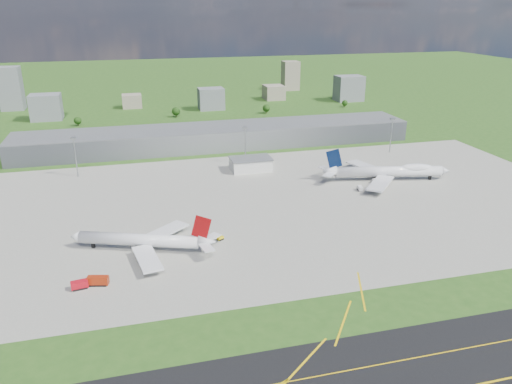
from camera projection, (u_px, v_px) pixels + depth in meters
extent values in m
plane|color=#2A541A|center=(222.00, 151.00, 373.59)|extent=(1400.00, 1400.00, 0.00)
cube|color=gray|center=(277.00, 203.00, 276.34)|extent=(360.00, 190.00, 0.08)
cube|color=slate|center=(218.00, 137.00, 384.53)|extent=(300.00, 42.00, 15.00)
cube|color=silver|center=(251.00, 165.00, 329.27)|extent=(26.00, 16.00, 8.00)
cylinder|color=gray|center=(76.00, 158.00, 313.86)|extent=(0.70, 0.70, 25.00)
cube|color=gray|center=(73.00, 138.00, 309.34)|extent=(3.50, 2.00, 1.20)
cylinder|color=gray|center=(245.00, 146.00, 339.86)|extent=(0.70, 0.70, 25.00)
cube|color=gray|center=(245.00, 128.00, 335.35)|extent=(3.50, 2.00, 1.20)
cylinder|color=gray|center=(391.00, 136.00, 365.86)|extent=(0.70, 0.70, 25.00)
cube|color=gray|center=(393.00, 119.00, 361.35)|extent=(3.50, 2.00, 1.20)
cylinder|color=silver|center=(139.00, 240.00, 221.29)|extent=(52.76, 24.43, 5.62)
cone|color=silver|center=(75.00, 237.00, 224.20)|extent=(6.36, 6.91, 5.62)
cone|color=silver|center=(207.00, 242.00, 217.98)|extent=(8.99, 7.90, 5.62)
cube|color=#970E08|center=(135.00, 243.00, 222.09)|extent=(42.45, 17.88, 1.22)
cube|color=silver|center=(147.00, 258.00, 208.68)|extent=(12.25, 25.38, 0.84)
cube|color=silver|center=(165.00, 231.00, 233.52)|extent=(24.16, 21.93, 0.84)
cube|color=#95080B|center=(201.00, 227.00, 215.83)|extent=(8.89, 3.73, 11.31)
cylinder|color=#38383D|center=(145.00, 258.00, 212.81)|extent=(5.87, 4.62, 2.99)
cylinder|color=#38383D|center=(158.00, 238.00, 231.10)|extent=(5.87, 4.62, 2.99)
cube|color=black|center=(149.00, 253.00, 218.22)|extent=(1.80, 1.58, 2.34)
cube|color=black|center=(155.00, 244.00, 226.06)|extent=(1.80, 1.58, 2.34)
cube|color=black|center=(93.00, 246.00, 224.82)|extent=(1.80, 1.58, 2.34)
cylinder|color=silver|center=(389.00, 171.00, 309.71)|extent=(65.98, 20.21, 6.60)
cone|color=silver|center=(445.00, 171.00, 311.23)|extent=(6.59, 7.57, 6.60)
cone|color=silver|center=(329.00, 171.00, 307.82)|extent=(9.71, 8.23, 6.60)
cube|color=navy|center=(392.00, 175.00, 310.52)|extent=(53.54, 13.93, 1.38)
ellipsoid|color=silver|center=(416.00, 168.00, 309.74)|extent=(22.05, 10.86, 5.94)
cube|color=silver|center=(367.00, 167.00, 325.09)|extent=(18.29, 31.23, 0.96)
cube|color=silver|center=(380.00, 183.00, 294.86)|extent=(27.02, 28.50, 0.96)
cube|color=#071638|center=(334.00, 159.00, 305.19)|extent=(10.49, 2.73, 12.87)
cylinder|color=#38383D|center=(375.00, 173.00, 319.82)|extent=(6.44, 4.55, 3.41)
cylinder|color=#38383D|center=(362.00, 168.00, 329.52)|extent=(6.44, 4.55, 3.41)
cylinder|color=#38383D|center=(384.00, 183.00, 301.90)|extent=(6.44, 4.55, 3.41)
cylinder|color=#38383D|center=(378.00, 189.00, 291.68)|extent=(6.44, 4.55, 3.41)
cube|color=black|center=(376.00, 176.00, 315.51)|extent=(1.93, 1.61, 2.66)
cube|color=black|center=(380.00, 181.00, 306.55)|extent=(1.93, 1.61, 2.66)
cube|color=black|center=(430.00, 178.00, 312.44)|extent=(1.93, 1.61, 2.66)
cube|color=#99240A|center=(98.00, 280.00, 194.68)|extent=(8.69, 4.96, 3.28)
cube|color=black|center=(98.00, 284.00, 195.26)|extent=(7.53, 4.82, 0.70)
cube|color=#B60D19|center=(80.00, 284.00, 192.11)|extent=(6.74, 3.74, 2.98)
cube|color=black|center=(80.00, 288.00, 192.63)|extent=(5.82, 3.73, 0.70)
cube|color=yellow|center=(220.00, 238.00, 232.43)|extent=(3.61, 3.20, 1.26)
cube|color=black|center=(220.00, 239.00, 232.65)|extent=(3.26, 3.02, 0.70)
cube|color=silver|center=(360.00, 188.00, 293.88)|extent=(3.32, 5.64, 2.33)
cube|color=black|center=(360.00, 190.00, 294.29)|extent=(3.28, 4.89, 0.70)
cube|color=white|center=(375.00, 180.00, 307.14)|extent=(5.18, 4.19, 2.09)
cube|color=black|center=(375.00, 182.00, 307.51)|extent=(4.61, 3.95, 0.70)
cube|color=slate|center=(46.00, 107.00, 472.09)|extent=(28.00, 22.00, 24.00)
cube|color=gray|center=(132.00, 101.00, 528.99)|extent=(20.00, 18.00, 14.00)
cube|color=slate|center=(211.00, 99.00, 519.32)|extent=(26.00, 20.00, 22.00)
cube|color=gray|center=(274.00, 92.00, 575.51)|extent=(22.00, 24.00, 16.00)
cube|color=slate|center=(349.00, 88.00, 565.14)|extent=(30.00, 22.00, 28.00)
cube|color=slate|center=(11.00, 88.00, 513.44)|extent=(22.00, 20.00, 44.00)
cube|color=gray|center=(290.00, 76.00, 635.77)|extent=(20.00, 18.00, 36.00)
cylinder|color=#382314|center=(78.00, 124.00, 451.19)|extent=(0.70, 0.70, 3.00)
sphere|color=black|center=(78.00, 121.00, 450.00)|extent=(6.75, 6.75, 6.75)
cylinder|color=#382314|center=(176.00, 115.00, 485.94)|extent=(0.70, 0.70, 3.60)
sphere|color=black|center=(176.00, 111.00, 484.52)|extent=(8.10, 8.10, 8.10)
cylinder|color=#382314|center=(266.00, 112.00, 502.73)|extent=(0.70, 0.70, 3.40)
sphere|color=black|center=(266.00, 108.00, 501.38)|extent=(7.65, 7.65, 7.65)
cylinder|color=#382314|center=(345.00, 106.00, 533.16)|extent=(0.70, 0.70, 2.80)
sphere|color=black|center=(345.00, 103.00, 532.05)|extent=(6.30, 6.30, 6.30)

